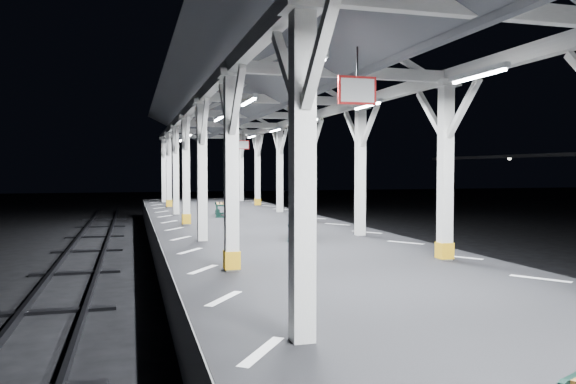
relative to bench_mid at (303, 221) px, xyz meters
name	(u,v)px	position (x,y,z in m)	size (l,w,h in m)	color
ground	(395,357)	(-0.42, -5.78, -1.43)	(120.00, 120.00, 0.00)	black
platform	(395,323)	(-0.42, -5.78, -0.93)	(6.00, 50.00, 1.00)	black
hazard_stripes_left	(224,299)	(-2.87, -5.78, -0.43)	(1.00, 48.00, 0.01)	silver
hazard_stripes_right	(540,279)	(2.03, -5.78, -0.43)	(1.00, 48.00, 0.01)	silver
canopy	(398,35)	(-0.42, -5.80, 3.13)	(5.40, 49.00, 4.65)	silver
bench_mid	(303,221)	(0.00, 0.00, 0.00)	(0.97, 1.59, 0.81)	#112F27
bench_far	(226,203)	(-0.73, 7.06, 0.04)	(0.81, 1.70, 0.89)	#112F27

